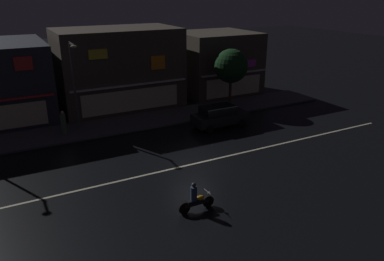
{
  "coord_description": "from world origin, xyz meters",
  "views": [
    {
      "loc": [
        -9.66,
        -18.25,
        9.96
      ],
      "look_at": [
        0.99,
        1.91,
        1.39
      ],
      "focal_mm": 35.19,
      "sensor_mm": 36.0,
      "label": 1
    }
  ],
  "objects_px": {
    "streetlamp_mid": "(74,79)",
    "traffic_cone": "(240,115)",
    "motorcycle_lead": "(196,199)",
    "parked_car_near_kerb": "(220,116)",
    "pedestrian_on_sidewalk": "(63,123)"
  },
  "relations": [
    {
      "from": "streetlamp_mid",
      "to": "traffic_cone",
      "type": "relative_size",
      "value": 11.7
    },
    {
      "from": "motorcycle_lead",
      "to": "parked_car_near_kerb",
      "type": "bearing_deg",
      "value": -122.12
    },
    {
      "from": "traffic_cone",
      "to": "pedestrian_on_sidewalk",
      "type": "bearing_deg",
      "value": 168.33
    },
    {
      "from": "streetlamp_mid",
      "to": "pedestrian_on_sidewalk",
      "type": "xyz_separation_m",
      "value": [
        -1.16,
        -0.39,
        -3.05
      ]
    },
    {
      "from": "parked_car_near_kerb",
      "to": "traffic_cone",
      "type": "bearing_deg",
      "value": -159.72
    },
    {
      "from": "streetlamp_mid",
      "to": "pedestrian_on_sidewalk",
      "type": "relative_size",
      "value": 3.74
    },
    {
      "from": "motorcycle_lead",
      "to": "traffic_cone",
      "type": "distance_m",
      "value": 14.31
    },
    {
      "from": "pedestrian_on_sidewalk",
      "to": "streetlamp_mid",
      "type": "bearing_deg",
      "value": -147.06
    },
    {
      "from": "motorcycle_lead",
      "to": "traffic_cone",
      "type": "bearing_deg",
      "value": -127.9
    },
    {
      "from": "parked_car_near_kerb",
      "to": "traffic_cone",
      "type": "height_order",
      "value": "parked_car_near_kerb"
    },
    {
      "from": "pedestrian_on_sidewalk",
      "to": "traffic_cone",
      "type": "bearing_deg",
      "value": -177.35
    },
    {
      "from": "pedestrian_on_sidewalk",
      "to": "traffic_cone",
      "type": "xyz_separation_m",
      "value": [
        13.45,
        -2.78,
        -0.66
      ]
    },
    {
      "from": "streetlamp_mid",
      "to": "parked_car_near_kerb",
      "type": "relative_size",
      "value": 1.5
    },
    {
      "from": "pedestrian_on_sidewalk",
      "to": "parked_car_near_kerb",
      "type": "distance_m",
      "value": 11.54
    },
    {
      "from": "parked_car_near_kerb",
      "to": "streetlamp_mid",
      "type": "bearing_deg",
      "value": -22.78
    }
  ]
}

